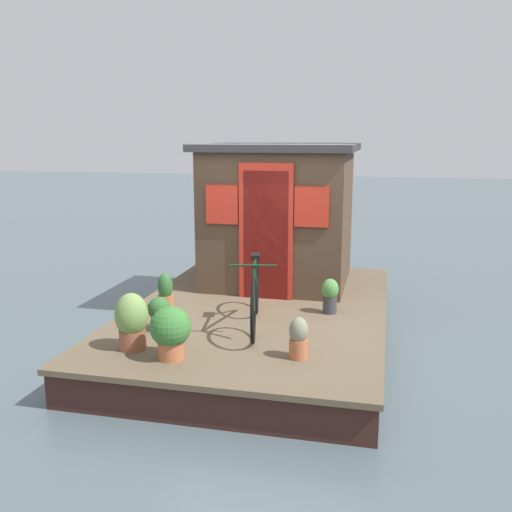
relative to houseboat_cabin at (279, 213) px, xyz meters
name	(u,v)px	position (x,y,z in m)	size (l,w,h in m)	color
ground_plane	(259,338)	(-1.32, 0.00, -1.45)	(60.00, 60.00, 0.00)	#4C5B60
houseboat_deck	(260,322)	(-1.32, 0.00, -1.23)	(4.87, 3.17, 0.42)	brown
houseboat_cabin	(279,213)	(0.00, 0.00, 0.00)	(2.08, 2.18, 2.03)	#4C3828
bicycle	(255,294)	(-2.09, -0.12, -0.64)	(1.67, 0.51, 0.83)	black
potted_plant_basil	(165,292)	(-1.74, 1.11, -0.80)	(0.19, 0.19, 0.47)	#B2603D
potted_plant_sage	(132,320)	(-3.06, 0.94, -0.72)	(0.34, 0.34, 0.59)	#935138
potted_plant_mint	(159,312)	(-2.47, 0.89, -0.81)	(0.26, 0.26, 0.38)	#935138
potted_plant_ivy	(299,338)	(-2.92, -0.75, -0.82)	(0.19, 0.19, 0.42)	#B2603D
potted_plant_lavender	(170,330)	(-3.21, 0.46, -0.73)	(0.40, 0.40, 0.53)	#B2603D
potted_plant_rosemary	(330,295)	(-1.40, -0.90, -0.79)	(0.21, 0.21, 0.43)	#38383D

